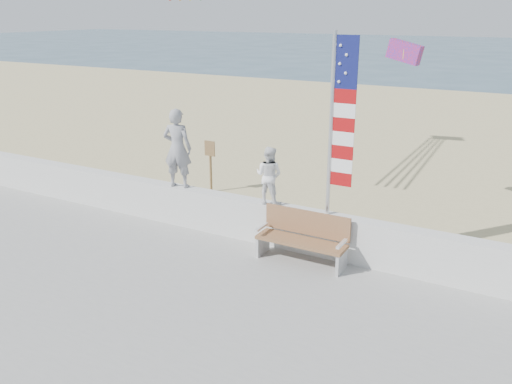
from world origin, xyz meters
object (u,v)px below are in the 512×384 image
child (269,175)px  flag (338,119)px  adult (177,148)px  bench (303,237)px

child → flag: bearing=179.5°
adult → child: 2.34m
child → flag: flag is taller
child → bench: (1.00, -0.45, -1.00)m
adult → bench: (3.32, -0.45, -1.29)m
child → flag: 1.94m
child → bench: bearing=155.1°
adult → bench: bearing=158.3°
adult → child: (2.32, 0.00, -0.29)m
bench → flag: (0.43, 0.45, 2.30)m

